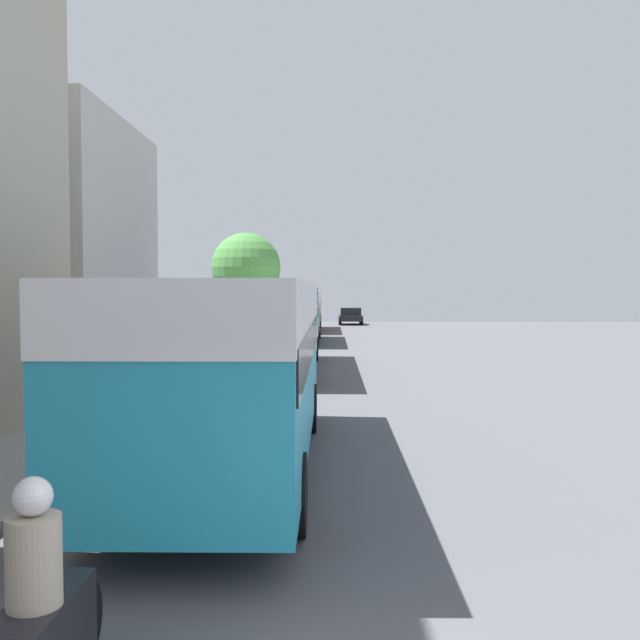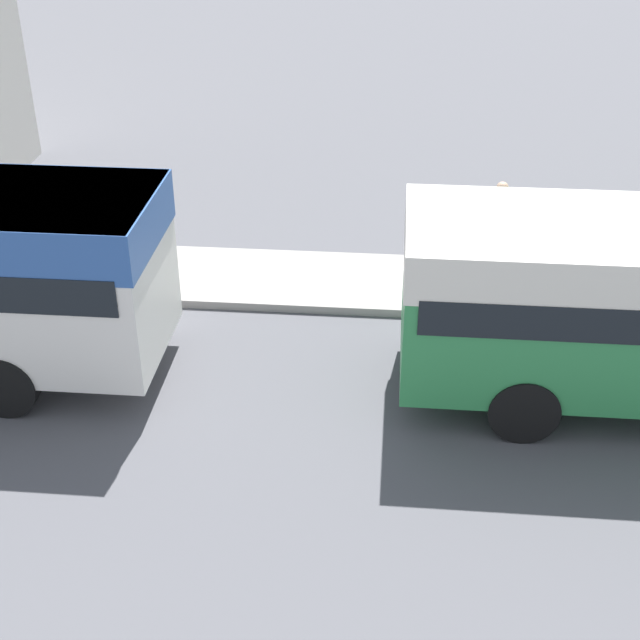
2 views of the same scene
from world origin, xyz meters
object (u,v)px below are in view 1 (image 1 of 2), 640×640
at_px(car_crossing, 351,316).
at_px(bus_lead, 233,349).
at_px(pedestrian_walking_away, 219,326).
at_px(bus_following, 282,317).
at_px(bus_rear, 303,304).
at_px(bus_third_in_line, 297,309).
at_px(pedestrian_near_curb, 147,355).
at_px(motorcycle_behind_lead, 39,629).

bearing_deg(car_crossing, bus_lead, -93.93).
bearing_deg(pedestrian_walking_away, car_crossing, 71.67).
bearing_deg(bus_lead, bus_following, 90.67).
distance_m(bus_rear, car_crossing, 9.25).
relative_size(bus_lead, bus_third_in_line, 1.09).
height_order(pedestrian_near_curb, pedestrian_walking_away, pedestrian_walking_away).
relative_size(bus_lead, motorcycle_behind_lead, 4.45).
xyz_separation_m(motorcycle_behind_lead, car_crossing, (3.61, 54.02, 0.05)).
distance_m(bus_rear, pedestrian_near_curb, 29.17).
bearing_deg(motorcycle_behind_lead, bus_following, 89.46).
height_order(bus_lead, car_crossing, bus_lead).
bearing_deg(pedestrian_walking_away, bus_lead, -80.61).
xyz_separation_m(bus_following, bus_rear, (-0.20, 24.65, -0.09)).
bearing_deg(car_crossing, motorcycle_behind_lead, -93.82).
bearing_deg(car_crossing, bus_third_in_line, -100.29).
bearing_deg(bus_rear, bus_following, -89.54).
height_order(bus_third_in_line, pedestrian_walking_away, bus_third_in_line).
distance_m(car_crossing, pedestrian_near_curb, 38.06).
xyz_separation_m(bus_following, pedestrian_walking_away, (-3.96, 10.86, -0.91)).
xyz_separation_m(motorcycle_behind_lead, pedestrian_near_curb, (-3.59, 16.65, 0.29)).
bearing_deg(bus_following, car_crossing, 84.12).
bearing_deg(bus_rear, car_crossing, 66.87).
xyz_separation_m(bus_third_in_line, car_crossing, (3.53, 19.43, -1.12)).
bearing_deg(bus_lead, pedestrian_walking_away, 99.39).
bearing_deg(pedestrian_walking_away, bus_following, -69.97).
relative_size(bus_lead, bus_rear, 1.03).
xyz_separation_m(bus_lead, bus_following, (-0.17, 14.09, -0.03)).
relative_size(bus_third_in_line, motorcycle_behind_lead, 4.08).
bearing_deg(car_crossing, bus_rear, -113.13).
xyz_separation_m(bus_lead, motorcycle_behind_lead, (-0.36, -6.84, -1.30)).
distance_m(motorcycle_behind_lead, pedestrian_walking_away, 32.01).
distance_m(bus_lead, pedestrian_walking_away, 25.30).
xyz_separation_m(bus_following, bus_third_in_line, (-0.12, 13.67, -0.11)).
xyz_separation_m(bus_lead, pedestrian_near_curb, (-3.95, 9.81, -1.01)).
bearing_deg(bus_third_in_line, bus_lead, -89.41).
distance_m(bus_following, bus_rear, 24.65).
relative_size(bus_lead, car_crossing, 2.55).
bearing_deg(pedestrian_walking_away, motorcycle_behind_lead, -83.26).
bearing_deg(bus_following, bus_lead, -89.33).
height_order(motorcycle_behind_lead, pedestrian_near_curb, pedestrian_near_curb).
height_order(bus_lead, bus_following, bus_lead).
bearing_deg(bus_rear, bus_third_in_line, -89.60).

